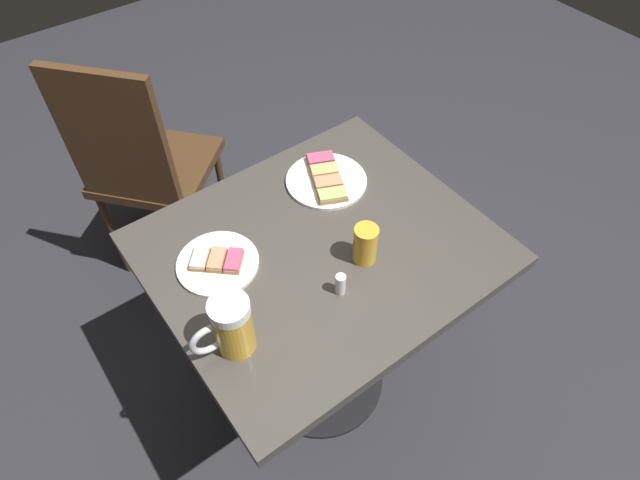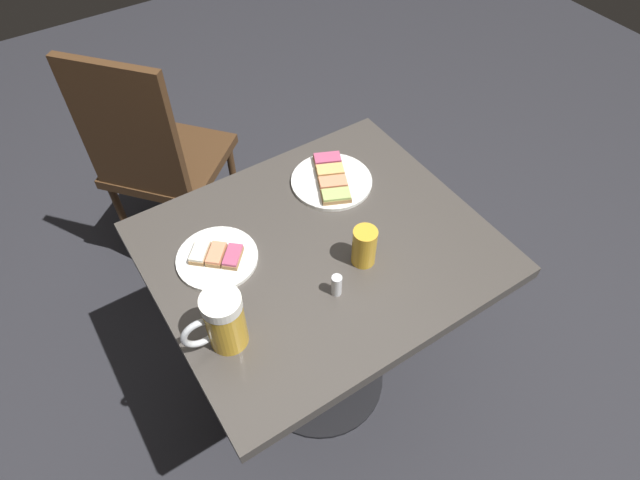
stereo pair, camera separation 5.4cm
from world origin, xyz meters
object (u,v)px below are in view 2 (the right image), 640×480
Objects in this scene: plate_near at (332,180)px; cafe_chair at (155,156)px; beer_mug at (223,321)px; salt_shaker at (337,285)px; plate_far at (217,257)px; beer_glass_small at (364,246)px.

cafe_chair reaches higher than plate_near.
beer_mug is 0.27m from salt_shaker.
salt_shaker is at bearing -95.35° from beer_mug.
plate_far is 3.43× the size of salt_shaker.
plate_near is 0.72m from cafe_chair.
salt_shaker is at bearing 147.86° from plate_near.
plate_far is 0.36m from beer_glass_small.
salt_shaker is (-0.04, 0.11, -0.02)m from beer_glass_small.
beer_glass_small is (-0.27, 0.09, 0.04)m from plate_near.
cafe_chair is (0.92, 0.12, -0.22)m from salt_shaker.
beer_mug is at bearing -49.78° from cafe_chair.
cafe_chair is at bearing -5.29° from plate_far.
cafe_chair is at bearing -9.02° from beer_mug.
beer_mug reaches higher than beer_glass_small.
plate_near is 0.24× the size of cafe_chair.
plate_near is 0.28m from beer_glass_small.
beer_mug is at bearing 84.65° from salt_shaker.
cafe_chair reaches higher than beer_glass_small.
salt_shaker is (-0.02, -0.27, -0.05)m from beer_mug.
salt_shaker is at bearing 112.00° from beer_glass_small.
salt_shaker is 0.06× the size of cafe_chair.
plate_far is 0.21× the size of cafe_chair.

